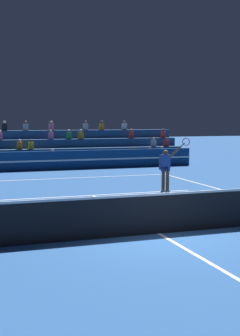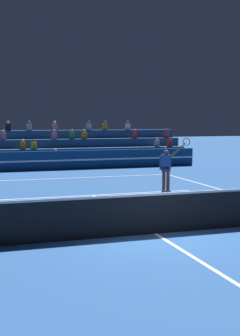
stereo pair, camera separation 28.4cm
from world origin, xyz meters
TOP-DOWN VIEW (x-y plane):
  - ground_plane at (0.00, 0.00)m, footprint 120.00×120.00m
  - court_lines at (0.00, 0.00)m, footprint 11.10×23.90m
  - tennis_net at (0.00, 0.00)m, footprint 12.00×0.10m
  - sponsor_banner_wall at (0.00, 15.96)m, footprint 18.00×0.26m
  - bleacher_stand at (-0.01, 19.12)m, footprint 18.63×3.80m
  - tennis_player at (3.05, 6.29)m, footprint 0.95×1.05m
  - tennis_ball at (-3.44, 2.20)m, footprint 0.07×0.07m

SIDE VIEW (x-z plane):
  - ground_plane at x=0.00m, z-range 0.00..0.00m
  - court_lines at x=0.00m, z-range 0.00..0.01m
  - tennis_ball at x=-3.44m, z-range 0.00..0.07m
  - tennis_net at x=0.00m, z-range -0.01..1.09m
  - sponsor_banner_wall at x=0.00m, z-range 0.00..1.10m
  - bleacher_stand at x=-0.01m, z-range -0.58..2.25m
  - tennis_player at x=3.05m, z-range -0.16..2.12m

